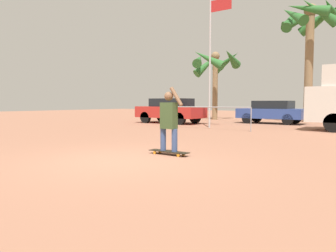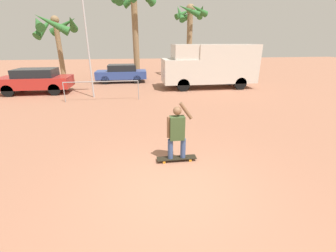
{
  "view_description": "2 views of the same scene",
  "coord_description": "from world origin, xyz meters",
  "px_view_note": "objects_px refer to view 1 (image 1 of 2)",
  "views": [
    {
      "loc": [
        5.04,
        -5.12,
        1.29
      ],
      "look_at": [
        0.18,
        1.34,
        0.69
      ],
      "focal_mm": 35.0,
      "sensor_mm": 36.0,
      "label": 1
    },
    {
      "loc": [
        -0.71,
        -4.12,
        3.07
      ],
      "look_at": [
        0.15,
        1.84,
        0.79
      ],
      "focal_mm": 24.0,
      "sensor_mm": 36.0,
      "label": 2
    }
  ],
  "objects_px": {
    "palm_tree_center_background": "(310,23)",
    "flagpole": "(212,52)",
    "person_skateboarder": "(169,118)",
    "parked_car_red": "(171,110)",
    "skateboard": "(169,152)",
    "parked_car_blue": "(272,111)",
    "palm_tree_far_left": "(215,63)"
  },
  "relations": [
    {
      "from": "palm_tree_center_background",
      "to": "palm_tree_far_left",
      "type": "bearing_deg",
      "value": -170.13
    },
    {
      "from": "person_skateboarder",
      "to": "parked_car_red",
      "type": "relative_size",
      "value": 0.37
    },
    {
      "from": "person_skateboarder",
      "to": "parked_car_blue",
      "type": "height_order",
      "value": "person_skateboarder"
    },
    {
      "from": "person_skateboarder",
      "to": "parked_car_red",
      "type": "bearing_deg",
      "value": 126.3
    },
    {
      "from": "palm_tree_center_background",
      "to": "palm_tree_far_left",
      "type": "relative_size",
      "value": 1.48
    },
    {
      "from": "skateboard",
      "to": "palm_tree_far_left",
      "type": "relative_size",
      "value": 0.21
    },
    {
      "from": "parked_car_blue",
      "to": "flagpole",
      "type": "height_order",
      "value": "flagpole"
    },
    {
      "from": "skateboard",
      "to": "flagpole",
      "type": "relative_size",
      "value": 0.17
    },
    {
      "from": "skateboard",
      "to": "parked_car_blue",
      "type": "distance_m",
      "value": 13.21
    },
    {
      "from": "parked_car_red",
      "to": "flagpole",
      "type": "height_order",
      "value": "flagpole"
    },
    {
      "from": "parked_car_red",
      "to": "palm_tree_center_background",
      "type": "distance_m",
      "value": 10.57
    },
    {
      "from": "skateboard",
      "to": "parked_car_blue",
      "type": "relative_size",
      "value": 0.28
    },
    {
      "from": "parked_car_red",
      "to": "palm_tree_far_left",
      "type": "height_order",
      "value": "palm_tree_far_left"
    },
    {
      "from": "person_skateboarder",
      "to": "palm_tree_far_left",
      "type": "bearing_deg",
      "value": 115.17
    },
    {
      "from": "parked_car_blue",
      "to": "palm_tree_center_background",
      "type": "xyz_separation_m",
      "value": [
        1.27,
        3.08,
        5.58
      ]
    },
    {
      "from": "parked_car_blue",
      "to": "palm_tree_center_background",
      "type": "relative_size",
      "value": 0.5
    },
    {
      "from": "skateboard",
      "to": "parked_car_blue",
      "type": "xyz_separation_m",
      "value": [
        -2.05,
        13.03,
        0.65
      ]
    },
    {
      "from": "parked_car_red",
      "to": "skateboard",
      "type": "bearing_deg",
      "value": -53.7
    },
    {
      "from": "palm_tree_far_left",
      "to": "skateboard",
      "type": "bearing_deg",
      "value": -64.82
    },
    {
      "from": "palm_tree_center_background",
      "to": "flagpole",
      "type": "height_order",
      "value": "palm_tree_center_background"
    },
    {
      "from": "person_skateboarder",
      "to": "parked_car_blue",
      "type": "bearing_deg",
      "value": 98.94
    },
    {
      "from": "parked_car_blue",
      "to": "parked_car_red",
      "type": "height_order",
      "value": "parked_car_red"
    },
    {
      "from": "person_skateboarder",
      "to": "parked_car_blue",
      "type": "relative_size",
      "value": 0.4
    },
    {
      "from": "skateboard",
      "to": "person_skateboarder",
      "type": "distance_m",
      "value": 0.82
    },
    {
      "from": "skateboard",
      "to": "palm_tree_center_background",
      "type": "distance_m",
      "value": 17.29
    },
    {
      "from": "flagpole",
      "to": "palm_tree_center_background",
      "type": "bearing_deg",
      "value": 72.4
    },
    {
      "from": "skateboard",
      "to": "flagpole",
      "type": "distance_m",
      "value": 9.45
    },
    {
      "from": "skateboard",
      "to": "person_skateboarder",
      "type": "bearing_deg",
      "value": 180.0
    },
    {
      "from": "skateboard",
      "to": "palm_tree_center_background",
      "type": "relative_size",
      "value": 0.14
    },
    {
      "from": "skateboard",
      "to": "flagpole",
      "type": "height_order",
      "value": "flagpole"
    },
    {
      "from": "parked_car_blue",
      "to": "parked_car_red",
      "type": "bearing_deg",
      "value": -146.5
    },
    {
      "from": "person_skateboarder",
      "to": "palm_tree_center_background",
      "type": "height_order",
      "value": "palm_tree_center_background"
    }
  ]
}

